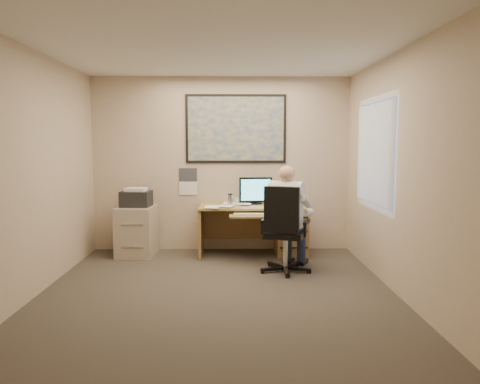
{
  "coord_description": "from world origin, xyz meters",
  "views": [
    {
      "loc": [
        0.16,
        -5.07,
        1.68
      ],
      "look_at": [
        0.28,
        1.3,
        1.01
      ],
      "focal_mm": 35.0,
      "sensor_mm": 36.0,
      "label": 1
    }
  ],
  "objects_px": {
    "office_chair": "(287,247)",
    "filing_cabinet": "(137,226)",
    "desk": "(275,225)",
    "person": "(285,219)"
  },
  "relations": [
    {
      "from": "filing_cabinet",
      "to": "office_chair",
      "type": "distance_m",
      "value": 2.36
    },
    {
      "from": "filing_cabinet",
      "to": "person",
      "type": "relative_size",
      "value": 0.73
    },
    {
      "from": "desk",
      "to": "person",
      "type": "distance_m",
      "value": 0.97
    },
    {
      "from": "office_chair",
      "to": "desk",
      "type": "bearing_deg",
      "value": 112.85
    },
    {
      "from": "desk",
      "to": "person",
      "type": "relative_size",
      "value": 1.15
    },
    {
      "from": "desk",
      "to": "office_chair",
      "type": "height_order",
      "value": "desk"
    },
    {
      "from": "office_chair",
      "to": "person",
      "type": "bearing_deg",
      "value": 121.23
    },
    {
      "from": "desk",
      "to": "person",
      "type": "bearing_deg",
      "value": -86.88
    },
    {
      "from": "desk",
      "to": "person",
      "type": "xyz_separation_m",
      "value": [
        0.05,
        -0.94,
        0.25
      ]
    },
    {
      "from": "office_chair",
      "to": "filing_cabinet",
      "type": "bearing_deg",
      "value": 174.13
    }
  ]
}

